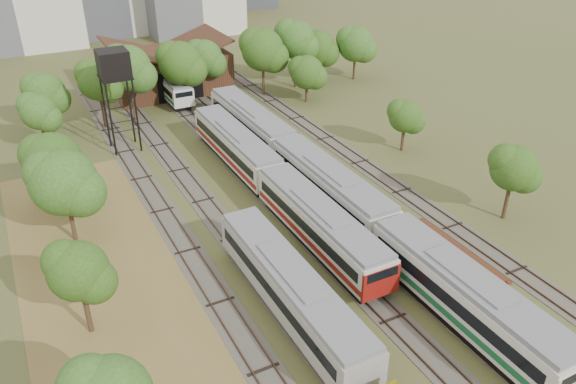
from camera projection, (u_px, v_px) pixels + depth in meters
ground at (446, 339)px, 37.46m from camera, size 240.00×240.00×0.00m
dry_grass_patch at (148, 353)px, 36.34m from camera, size 14.00×60.00×0.04m
tracks at (272, 184)px, 56.51m from camera, size 24.60×80.00×0.19m
railcar_red_set at (273, 181)px, 52.67m from camera, size 3.13×34.57×3.88m
railcar_green_set at (330, 188)px, 51.31m from camera, size 3.29×52.08×4.07m
railcar_rear at (166, 82)px, 79.03m from camera, size 2.81×16.08×3.47m
old_grey_coach at (291, 290)px, 38.62m from camera, size 3.10×18.00×3.84m
water_tower at (114, 67)px, 59.35m from camera, size 3.26×3.26×11.28m
rail_pile_near at (459, 248)px, 46.37m from camera, size 0.67×10.01×0.33m
rail_pile_far at (477, 259)px, 45.11m from camera, size 0.44×7.02×0.23m
maintenance_shed at (168, 70)px, 80.49m from camera, size 16.45×11.55×7.58m
tree_band_left at (68, 207)px, 42.31m from camera, size 6.24×53.27×8.25m
tree_band_far at (227, 57)px, 75.29m from camera, size 48.94×9.46×9.71m
tree_band_right at (380, 106)px, 63.49m from camera, size 5.84×39.22×7.11m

